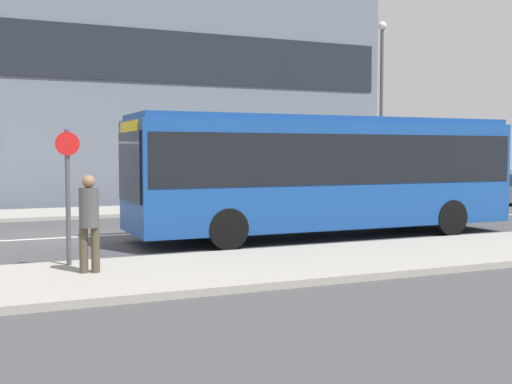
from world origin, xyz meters
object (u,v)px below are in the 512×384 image
city_bus (325,168)px  street_lamp (381,94)px  parked_car_1 (489,191)px  bus_stop_sign (68,186)px  pedestrian_near_stop (89,217)px  parked_car_0 (383,193)px

city_bus → street_lamp: size_ratio=1.40×
parked_car_1 → bus_stop_sign: size_ratio=1.69×
pedestrian_near_stop → city_bus: bearing=40.6°
parked_car_1 → pedestrian_near_stop: 20.24m
pedestrian_near_stop → bus_stop_sign: (-0.23, 0.91, 0.51)m
parked_car_0 → city_bus: bearing=-135.5°
city_bus → pedestrian_near_stop: city_bus is taller
parked_car_0 → bus_stop_sign: size_ratio=1.75×
parked_car_0 → parked_car_1: size_ratio=1.03×
city_bus → bus_stop_sign: city_bus is taller
city_bus → bus_stop_sign: 7.38m
city_bus → street_lamp: 10.52m
pedestrian_near_stop → street_lamp: bearing=51.9°
parked_car_1 → bus_stop_sign: 20.07m
parked_car_0 → parked_car_1: 5.41m
pedestrian_near_stop → parked_car_0: bearing=49.5°
pedestrian_near_stop → bus_stop_sign: 1.07m
parked_car_1 → bus_stop_sign: bearing=-155.1°
parked_car_0 → street_lamp: 4.42m
bus_stop_sign → street_lamp: 17.30m
parked_car_0 → parked_car_1: bearing=1.0°
pedestrian_near_stop → bus_stop_sign: bearing=117.5°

